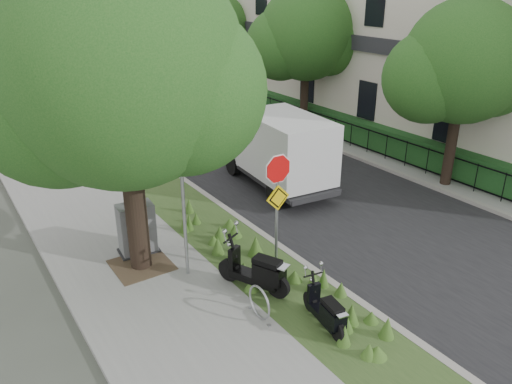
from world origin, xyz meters
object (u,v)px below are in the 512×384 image
scooter_near (261,275)px  utility_cabinet (137,229)px  scooter_far (328,315)px  box_truck (278,147)px  sign_assembly (278,191)px

scooter_near → utility_cabinet: (-1.66, 3.31, 0.21)m
scooter_far → box_truck: box_truck is taller
scooter_far → box_truck: size_ratio=0.30×
box_truck → utility_cabinet: (-5.88, -1.81, -0.69)m
box_truck → scooter_far: bearing=-118.7°
scooter_far → sign_assembly: bearing=81.3°
utility_cabinet → sign_assembly: bearing=-50.7°
scooter_near → sign_assembly: bearing=28.5°
sign_assembly → scooter_near: 1.95m
scooter_near → box_truck: (4.21, 5.12, 0.91)m
scooter_near → utility_cabinet: bearing=116.7°
sign_assembly → utility_cabinet: size_ratio=2.37×
box_truck → utility_cabinet: box_truck is taller
scooter_far → utility_cabinet: bearing=111.4°
scooter_far → box_truck: (3.83, 7.01, 0.99)m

